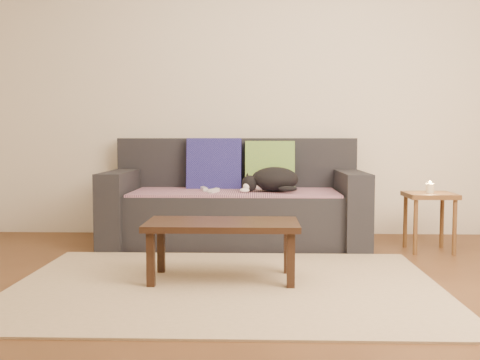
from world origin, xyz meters
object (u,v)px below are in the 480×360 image
(cat, at_px, (273,180))
(coffee_table, at_px, (222,229))
(wii_remote_a, at_px, (204,189))
(wii_remote_b, at_px, (214,191))
(sofa, at_px, (235,205))
(side_table, at_px, (430,203))

(cat, height_order, coffee_table, cat)
(wii_remote_a, bearing_deg, wii_remote_b, -160.65)
(coffee_table, bearing_deg, sofa, 88.75)
(sofa, distance_m, side_table, 1.55)
(sofa, distance_m, coffee_table, 1.30)
(wii_remote_a, distance_m, side_table, 1.78)
(cat, bearing_deg, sofa, 175.86)
(wii_remote_a, relative_size, coffee_table, 0.16)
(wii_remote_b, bearing_deg, sofa, -15.77)
(wii_remote_a, bearing_deg, coffee_table, 175.38)
(wii_remote_b, distance_m, coffee_table, 1.09)
(coffee_table, bearing_deg, side_table, 32.23)
(coffee_table, bearing_deg, wii_remote_a, 100.59)
(wii_remote_b, bearing_deg, wii_remote_a, 53.73)
(coffee_table, bearing_deg, wii_remote_b, 97.14)
(cat, height_order, wii_remote_a, cat)
(wii_remote_a, xyz_separation_m, side_table, (1.76, -0.23, -0.08))
(side_table, bearing_deg, wii_remote_b, 176.55)
(sofa, height_order, coffee_table, sofa)
(sofa, bearing_deg, wii_remote_b, -124.95)
(side_table, distance_m, coffee_table, 1.82)
(wii_remote_b, bearing_deg, coffee_table, -153.68)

